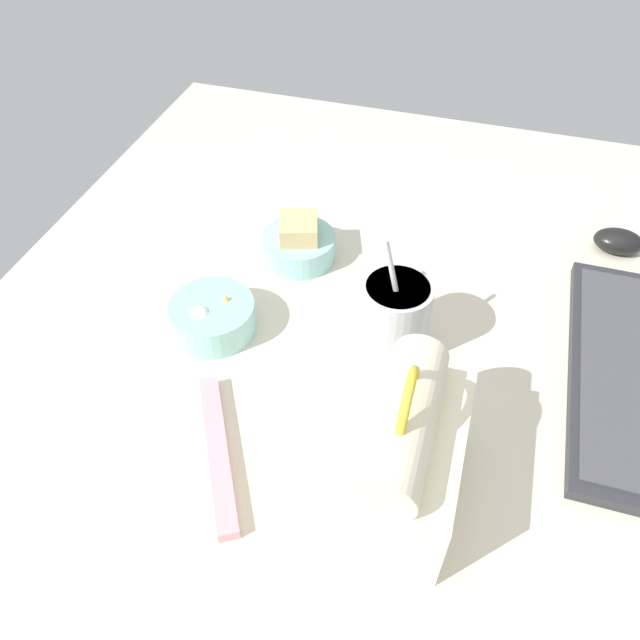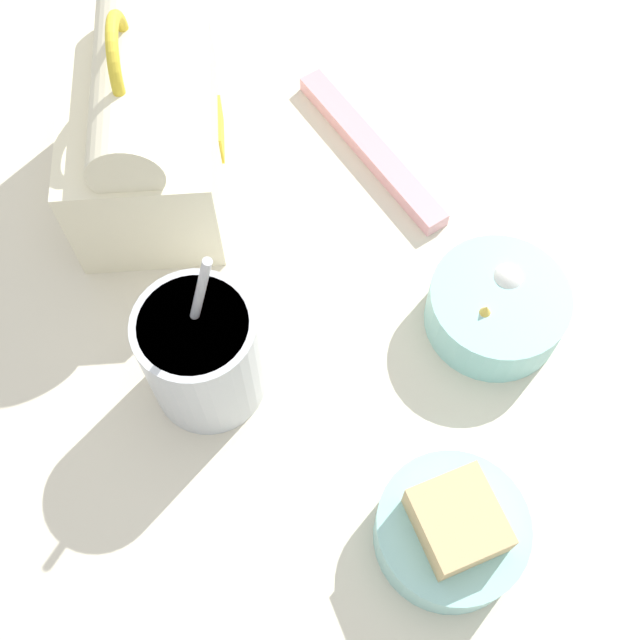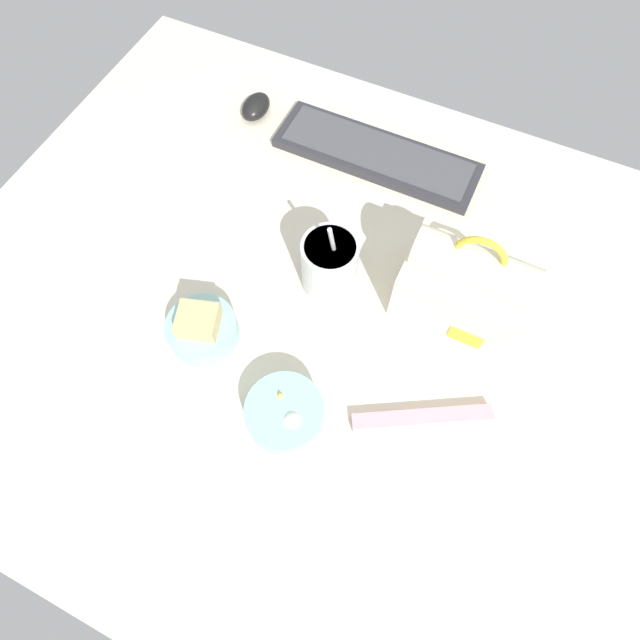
# 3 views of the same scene
# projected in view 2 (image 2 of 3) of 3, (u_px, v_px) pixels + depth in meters

# --- Properties ---
(desk_surface) EXTENTS (1.40, 1.10, 0.02)m
(desk_surface) POSITION_uv_depth(u_px,v_px,m) (278.00, 345.00, 0.71)
(desk_surface) COLOR beige
(desk_surface) RESTS_ON ground
(lunch_bag) EXTENTS (0.20, 0.13, 0.20)m
(lunch_bag) POSITION_uv_depth(u_px,v_px,m) (143.00, 133.00, 0.71)
(lunch_bag) COLOR #EFE5C1
(lunch_bag) RESTS_ON desk_surface
(soup_cup) EXTENTS (0.09, 0.09, 0.19)m
(soup_cup) POSITION_uv_depth(u_px,v_px,m) (202.00, 354.00, 0.63)
(soup_cup) COLOR silver
(soup_cup) RESTS_ON desk_surface
(bento_bowl_sandwich) EXTENTS (0.11, 0.11, 0.07)m
(bento_bowl_sandwich) POSITION_uv_depth(u_px,v_px,m) (452.00, 530.00, 0.60)
(bento_bowl_sandwich) COLOR #93D1CC
(bento_bowl_sandwich) RESTS_ON desk_surface
(bento_bowl_snacks) EXTENTS (0.12, 0.12, 0.06)m
(bento_bowl_snacks) POSITION_uv_depth(u_px,v_px,m) (496.00, 308.00, 0.69)
(bento_bowl_snacks) COLOR #93D1CC
(bento_bowl_snacks) RESTS_ON desk_surface
(chopstick_case) EXTENTS (0.20, 0.13, 0.02)m
(chopstick_case) POSITION_uv_depth(u_px,v_px,m) (371.00, 149.00, 0.79)
(chopstick_case) COLOR pink
(chopstick_case) RESTS_ON desk_surface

